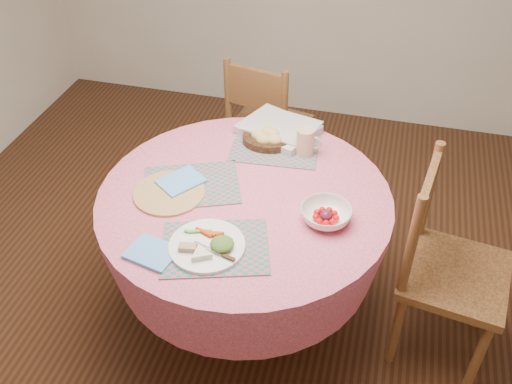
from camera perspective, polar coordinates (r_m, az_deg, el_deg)
ground at (r=2.92m, az=-0.97°, el=-11.80°), size 4.00×4.00×0.00m
dining_table at (r=2.51m, az=-1.11°, el=-3.79°), size 1.24×1.24×0.75m
chair_right at (r=2.56m, az=18.29°, el=-6.82°), size 0.50×0.51×0.97m
chair_back at (r=3.36m, az=0.94°, el=6.89°), size 0.49×0.48×0.91m
placemat_front at (r=2.15m, az=-4.11°, el=-5.56°), size 0.47×0.41×0.01m
placemat_left at (r=2.45m, az=-6.43°, el=0.72°), size 0.48×0.43×0.01m
placemat_back at (r=2.66m, az=1.93°, el=4.54°), size 0.42×0.33×0.01m
wicker_trivet at (r=2.41m, az=-8.67°, el=-0.09°), size 0.30×0.30×0.01m
napkin_near at (r=2.16m, az=-10.33°, el=-6.01°), size 0.21×0.18×0.01m
napkin_far at (r=2.45m, az=-7.52°, el=1.04°), size 0.22×0.23×0.01m
dinner_plate at (r=2.14m, az=-4.82°, el=-5.35°), size 0.29×0.29×0.05m
bread_bowl at (r=2.66m, az=1.11°, el=5.43°), size 0.23×0.23×0.08m
latte_mug at (r=2.59m, az=5.00°, el=5.04°), size 0.12×0.08×0.13m
fruit_bowl at (r=2.26m, az=7.01°, el=-2.30°), size 0.22×0.22×0.06m
newspaper_stack at (r=2.75m, az=2.30°, el=6.38°), size 0.42×0.38×0.04m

